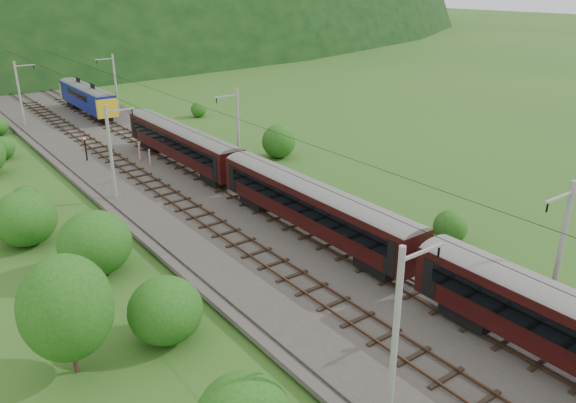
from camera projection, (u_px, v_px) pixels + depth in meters
ground at (477, 365)px, 27.57m from camera, size 600.00×600.00×0.00m
railbed at (342, 281)px, 34.99m from camera, size 14.00×220.00×0.30m
track_left at (312, 289)px, 33.58m from camera, size 2.40×220.00×0.27m
track_right at (370, 267)px, 36.24m from camera, size 2.40×220.00×0.27m
catenary_left at (111, 150)px, 46.44m from camera, size 2.54×192.28×8.00m
catenary_right at (237, 128)px, 53.21m from camera, size 2.54×192.28×8.00m
overhead_wires at (346, 175)px, 32.43m from camera, size 4.83×198.00×0.03m
train at (428, 252)px, 31.86m from camera, size 2.67×128.53×4.62m
hazard_post_near at (140, 152)px, 57.70m from camera, size 0.18×0.18×1.68m
hazard_post_far at (150, 157)px, 56.33m from camera, size 0.17×0.17×1.56m
signal at (85, 147)px, 57.20m from camera, size 0.27×0.27×2.47m
vegetation_left at (123, 322)px, 27.23m from camera, size 12.61×146.93×6.18m
vegetation_right at (512, 235)px, 38.28m from camera, size 6.87×97.11×3.20m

